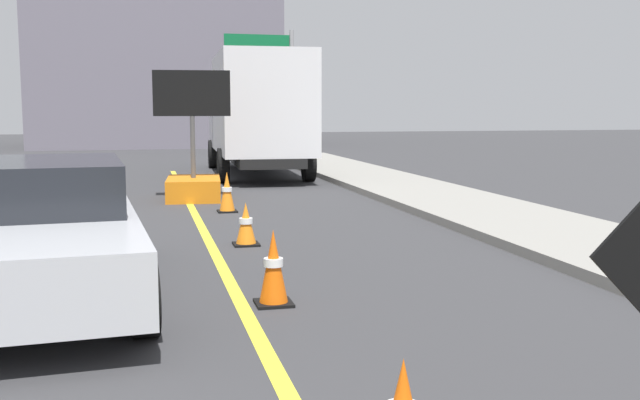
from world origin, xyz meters
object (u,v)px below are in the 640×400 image
object	(u,v)px
box_truck	(257,111)
traffic_cone_curbside	(227,192)
traffic_cone_mid_lane	(273,268)
arrow_board_trailer	(193,176)
highway_guide_sign	(273,70)
pickup_car	(36,229)
traffic_cone_far_lane	(246,224)

from	to	relation	value
box_truck	traffic_cone_curbside	bearing A→B (deg)	-102.98
traffic_cone_mid_lane	box_truck	bearing A→B (deg)	81.85
traffic_cone_mid_lane	arrow_board_trailer	bearing A→B (deg)	91.07
traffic_cone_curbside	highway_guide_sign	bearing A→B (deg)	77.02
box_truck	highway_guide_sign	bearing A→B (deg)	77.02
traffic_cone_mid_lane	traffic_cone_curbside	xyz separation A→B (m)	(0.30, 6.64, 0.00)
arrow_board_trailer	pickup_car	xyz separation A→B (m)	(-2.11, -7.95, 0.22)
box_truck	pickup_car	size ratio (longest dim) A/B	1.52
box_truck	traffic_cone_mid_lane	xyz separation A→B (m)	(-2.02, -14.10, -1.46)
highway_guide_sign	traffic_cone_far_lane	bearing A→B (deg)	-101.08
traffic_cone_far_lane	traffic_cone_curbside	xyz separation A→B (m)	(0.12, 3.42, 0.07)
traffic_cone_mid_lane	pickup_car	bearing A→B (deg)	158.99
arrow_board_trailer	traffic_cone_far_lane	bearing A→B (deg)	-86.54
highway_guide_sign	traffic_cone_curbside	xyz separation A→B (m)	(-3.63, -15.74, -3.06)
arrow_board_trailer	traffic_cone_mid_lane	distance (m)	8.82
traffic_cone_curbside	traffic_cone_mid_lane	bearing A→B (deg)	-92.57
box_truck	traffic_cone_mid_lane	distance (m)	14.32
box_truck	traffic_cone_far_lane	world-z (taller)	box_truck
pickup_car	highway_guide_sign	world-z (taller)	highway_guide_sign
box_truck	traffic_cone_far_lane	bearing A→B (deg)	-99.62
box_truck	traffic_cone_far_lane	xyz separation A→B (m)	(-1.84, -10.89, -1.53)
arrow_board_trailer	traffic_cone_curbside	bearing A→B (deg)	-78.03
traffic_cone_far_lane	traffic_cone_curbside	size ratio (longest dim) A/B	0.81
box_truck	highway_guide_sign	xyz separation A→B (m)	(1.91, 8.27, 1.60)
highway_guide_sign	traffic_cone_far_lane	distance (m)	19.77
arrow_board_trailer	traffic_cone_curbside	xyz separation A→B (m)	(0.46, -2.18, -0.11)
traffic_cone_far_lane	traffic_cone_curbside	world-z (taller)	traffic_cone_curbside
box_truck	arrow_board_trailer	bearing A→B (deg)	-112.45
pickup_car	traffic_cone_far_lane	xyz separation A→B (m)	(2.45, 2.34, -0.40)
box_truck	highway_guide_sign	size ratio (longest dim) A/B	1.56
box_truck	pickup_car	bearing A→B (deg)	-107.98
arrow_board_trailer	traffic_cone_far_lane	xyz separation A→B (m)	(0.34, -5.60, -0.18)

